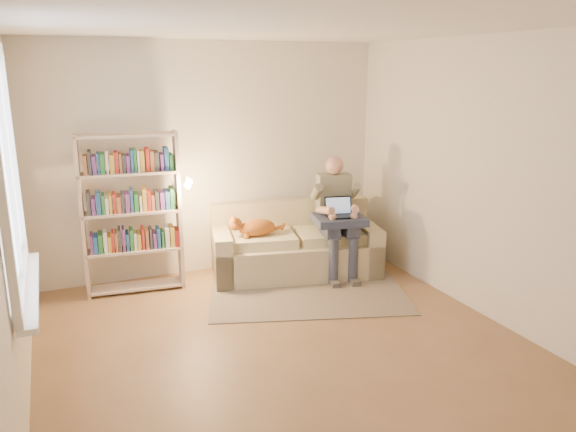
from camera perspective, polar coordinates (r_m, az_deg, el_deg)
name	(u,v)px	position (r m, az deg, el deg)	size (l,w,h in m)	color
floor	(291,352)	(4.83, 0.33, -13.66)	(4.50, 4.50, 0.00)	brown
ceiling	(292,25)	(4.26, 0.39, 18.81)	(4.00, 4.50, 0.02)	white
wall_left	(6,229)	(4.03, -26.70, -1.21)	(0.02, 4.50, 2.60)	silver
wall_right	(492,181)	(5.46, 20.00, 3.33)	(0.02, 4.50, 2.60)	silver
wall_back	(212,159)	(6.45, -7.70, 5.72)	(4.00, 0.02, 2.60)	silver
wall_front	(505,313)	(2.57, 21.16, -9.21)	(4.00, 0.02, 2.60)	silver
window	(15,210)	(4.20, -25.97, 0.54)	(0.12, 1.52, 1.69)	white
sofa	(294,248)	(6.48, 0.66, -3.31)	(2.00, 1.21, 0.79)	tan
person	(336,210)	(6.32, 4.94, 0.60)	(0.48, 0.65, 1.35)	gray
cat	(257,227)	(6.20, -3.22, -1.11)	(0.65, 0.30, 0.23)	orange
blanket	(336,220)	(6.21, 4.94, -0.39)	(0.55, 0.45, 0.08)	#2A324B
laptop	(336,211)	(6.20, 4.93, 0.47)	(0.35, 0.30, 0.27)	black
bookshelf	(132,206)	(6.00, -15.61, 1.01)	(1.11, 0.41, 1.68)	beige
rug	(308,295)	(5.93, 2.09, -8.02)	(2.03, 1.20, 0.01)	#7C6B5A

